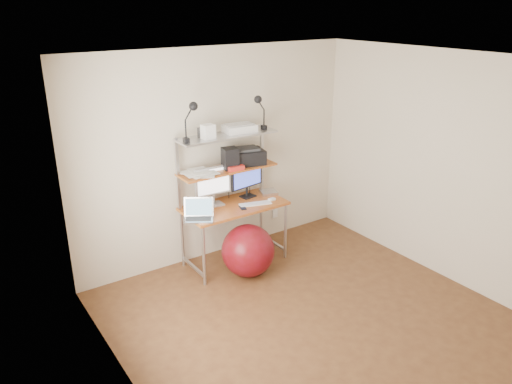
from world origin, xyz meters
The scene contains 20 objects.
room centered at (0.00, 0.00, 1.25)m, with size 3.60×3.60×3.60m.
computer_desk centered at (0.00, 1.50, 0.96)m, with size 1.20×0.60×1.57m.
wall_outlet centered at (0.85, 1.79, 0.30)m, with size 0.08×0.01×0.12m, color white.
monitor_silver centered at (-0.19, 1.58, 1.00)m, with size 0.45×0.16×0.49m.
monitor_black centered at (0.27, 1.58, 0.98)m, with size 0.47×0.16×0.47m.
laptop centered at (-0.52, 1.33, 0.79)m, with size 0.40×0.38×0.28m.
keyboard centered at (0.21, 1.32, 0.75)m, with size 0.38×0.11×0.01m, color white.
mouse centered at (0.44, 1.31, 0.75)m, with size 0.08×0.05×0.02m, color white.
mac_mini centered at (0.54, 1.51, 0.76)m, with size 0.19×0.19×0.04m, color #BBBABF.
phone centered at (0.03, 1.30, 0.74)m, with size 0.06×0.11×0.01m, color black.
printer centered at (0.27, 1.59, 1.24)m, with size 0.47×0.37×0.20m.
nas_cube centered at (0.02, 1.54, 1.27)m, with size 0.17×0.17×0.25m, color black.
red_box centered at (0.04, 1.48, 1.18)m, with size 0.19×0.13×0.05m, color red.
scanner centered at (0.18, 1.59, 1.60)m, with size 0.38×0.27×0.10m.
box_white centered at (-0.26, 1.53, 1.63)m, with size 0.13×0.11×0.16m, color white.
box_grey centered at (-0.27, 1.59, 1.61)m, with size 0.11×0.11×0.11m, color #2F2F32.
clip_lamp_left centered at (-0.46, 1.51, 1.86)m, with size 0.17×0.09×0.43m.
clip_lamp_right centered at (0.41, 1.52, 1.85)m, with size 0.16×0.09×0.41m.
exercise_ball centered at (-0.04, 1.10, 0.30)m, with size 0.61×0.61×0.61m, color maroon.
paper_stack centered at (-0.37, 1.57, 1.17)m, with size 0.41×0.41×0.03m.
Camera 1 is at (-2.80, -3.11, 2.95)m, focal length 35.00 mm.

